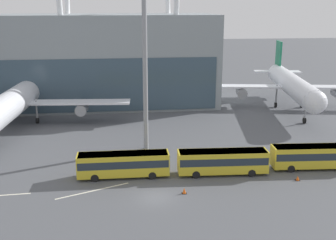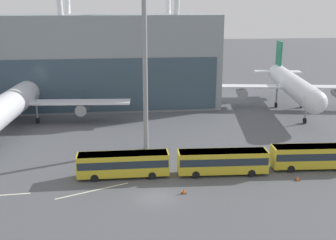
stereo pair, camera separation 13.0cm
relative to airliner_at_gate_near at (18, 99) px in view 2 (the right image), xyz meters
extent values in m
plane|color=#515459|center=(22.27, -33.62, -4.88)|extent=(440.00, 440.00, 0.00)
cylinder|color=silver|center=(-0.12, -1.44, -0.02)|extent=(7.53, 34.04, 4.67)
cone|color=silver|center=(1.32, 15.38, -0.02)|extent=(5.05, 7.76, 4.43)
cube|color=silver|center=(0.05, 0.61, -0.84)|extent=(41.12, 7.12, 0.35)
cylinder|color=gray|center=(11.48, -0.37, -2.14)|extent=(2.41, 3.81, 2.10)
cube|color=#19724C|center=(1.24, 14.56, 5.45)|extent=(0.97, 6.69, 9.55)
cube|color=silver|center=(1.24, 14.56, 0.45)|extent=(12.37, 4.22, 0.28)
cylinder|color=gray|center=(3.08, 0.35, -2.41)|extent=(0.36, 0.36, 3.85)
cylinder|color=black|center=(3.08, 0.35, -4.33)|extent=(0.54, 1.13, 1.10)
cylinder|color=gray|center=(-2.97, 0.87, -2.41)|extent=(0.36, 0.36, 3.85)
cylinder|color=black|center=(-2.97, 0.87, -4.33)|extent=(0.54, 1.13, 1.10)
cylinder|color=silver|center=(54.73, 4.80, 0.43)|extent=(9.31, 32.09, 4.27)
sphere|color=silver|center=(52.18, -10.90, 0.43)|extent=(4.18, 4.18, 4.18)
cone|color=silver|center=(57.28, 20.51, 0.43)|extent=(5.12, 7.54, 4.05)
cube|color=silver|center=(55.04, 6.72, -0.31)|extent=(36.83, 9.05, 0.35)
cylinder|color=gray|center=(44.87, 8.37, -1.64)|extent=(2.70, 3.94, 2.14)
cube|color=#19724C|center=(57.15, 19.74, 4.66)|extent=(1.20, 5.02, 7.17)
cube|color=silver|center=(57.15, 19.74, 0.86)|extent=(11.46, 4.93, 0.28)
cylinder|color=gray|center=(53.02, -5.73, -2.16)|extent=(0.36, 0.36, 4.34)
cylinder|color=black|center=(53.02, -5.73, -4.33)|extent=(0.62, 1.16, 1.10)
cylinder|color=gray|center=(57.78, 6.27, -2.16)|extent=(0.36, 0.36, 4.34)
cylinder|color=black|center=(57.78, 6.27, -4.33)|extent=(0.62, 1.16, 1.10)
cylinder|color=gray|center=(52.30, 7.16, -2.16)|extent=(0.36, 0.36, 4.34)
cylinder|color=black|center=(52.30, 7.16, -4.33)|extent=(0.62, 1.16, 1.10)
cube|color=gold|center=(18.67, -27.11, -3.09)|extent=(11.82, 2.74, 2.85)
cube|color=#232D38|center=(18.67, -27.11, -2.80)|extent=(11.59, 2.76, 1.00)
cube|color=silver|center=(18.67, -27.11, -1.72)|extent=(11.47, 2.65, 0.12)
cylinder|color=black|center=(22.34, -25.96, -4.38)|extent=(1.00, 0.31, 1.00)
cylinder|color=black|center=(22.31, -28.35, -4.38)|extent=(1.00, 0.31, 1.00)
cylinder|color=black|center=(15.03, -25.87, -4.38)|extent=(1.00, 0.31, 1.00)
cylinder|color=black|center=(15.00, -28.26, -4.38)|extent=(1.00, 0.31, 1.00)
cube|color=gold|center=(31.67, -27.72, -3.09)|extent=(11.91, 3.19, 2.85)
cube|color=#232D38|center=(31.67, -27.72, -2.80)|extent=(11.68, 3.21, 1.00)
cube|color=silver|center=(31.67, -27.72, -1.72)|extent=(11.55, 3.10, 0.12)
cylinder|color=black|center=(35.38, -26.71, -4.38)|extent=(1.01, 0.35, 1.00)
cylinder|color=black|center=(35.26, -29.10, -4.38)|extent=(1.01, 0.35, 1.00)
cylinder|color=black|center=(28.08, -26.34, -4.38)|extent=(1.01, 0.35, 1.00)
cylinder|color=black|center=(27.95, -28.72, -4.38)|extent=(1.01, 0.35, 1.00)
cube|color=gold|center=(44.66, -27.33, -3.09)|extent=(11.93, 3.34, 2.85)
cube|color=#232D38|center=(44.66, -27.33, -2.80)|extent=(11.70, 3.36, 1.00)
cube|color=silver|center=(44.66, -27.33, -1.72)|extent=(11.58, 3.24, 0.12)
cylinder|color=black|center=(48.38, -26.37, -4.38)|extent=(1.02, 0.36, 1.00)
cylinder|color=black|center=(41.09, -25.90, -4.38)|extent=(1.02, 0.36, 1.00)
cylinder|color=black|center=(40.93, -28.28, -4.38)|extent=(1.02, 0.36, 1.00)
cylinder|color=gray|center=(22.37, -16.51, 9.55)|extent=(0.73, 0.73, 28.87)
cube|color=silver|center=(14.90, -30.95, -4.88)|extent=(8.65, 3.82, 0.01)
cube|color=black|center=(40.73, -30.95, -4.87)|extent=(0.58, 0.58, 0.02)
cone|color=#EA5914|center=(40.73, -30.95, -4.57)|extent=(0.43, 0.43, 0.58)
cube|color=black|center=(25.72, -33.00, -4.87)|extent=(0.57, 0.57, 0.02)
cone|color=#EA5914|center=(25.72, -33.00, -4.50)|extent=(0.42, 0.42, 0.71)
camera|label=1|loc=(18.23, -78.33, 16.95)|focal=45.00mm
camera|label=2|loc=(18.36, -78.34, 16.95)|focal=45.00mm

